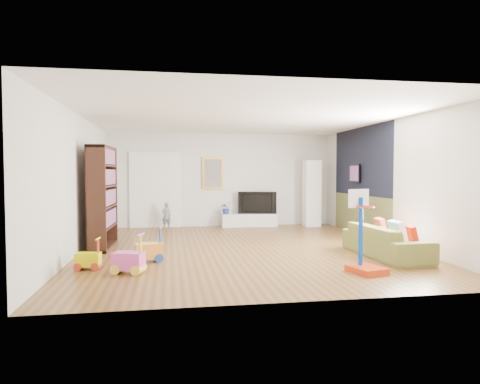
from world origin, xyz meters
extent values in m
cube|color=brown|center=(0.00, 0.00, 0.00)|extent=(6.50, 7.50, 0.00)
cube|color=white|center=(0.00, 0.00, 2.70)|extent=(6.50, 7.50, 0.00)
cube|color=silver|center=(0.00, 3.75, 1.35)|extent=(6.50, 0.00, 2.70)
cube|color=silver|center=(0.00, -3.75, 1.35)|extent=(6.50, 0.00, 2.70)
cube|color=silver|center=(-3.25, 0.00, 1.35)|extent=(0.00, 7.50, 2.70)
cube|color=white|center=(3.25, 0.00, 1.35)|extent=(0.00, 7.50, 2.70)
cube|color=black|center=(3.23, 1.40, 1.85)|extent=(0.01, 3.20, 1.70)
cube|color=brown|center=(3.23, 1.40, 0.50)|extent=(0.01, 3.20, 1.00)
cube|color=white|center=(-1.90, 3.71, 1.05)|extent=(1.45, 0.06, 2.10)
cube|color=gold|center=(-0.25, 3.71, 1.55)|extent=(0.62, 0.06, 0.92)
cube|color=#7F3F8C|center=(3.17, 1.60, 1.55)|extent=(0.04, 0.56, 0.46)
cube|color=silver|center=(0.78, 3.47, 0.19)|extent=(1.61, 0.43, 0.37)
cube|color=white|center=(2.60, 3.26, 0.96)|extent=(0.46, 0.46, 1.92)
cube|color=#321910|center=(-2.88, 0.52, 1.06)|extent=(0.43, 1.46, 2.11)
imported|color=olive|center=(2.47, -1.32, 0.29)|extent=(0.88, 2.04, 0.59)
cube|color=red|center=(1.54, -2.47, 0.66)|extent=(0.58, 0.65, 1.31)
cube|color=#DEDB00|center=(-2.81, -1.52, 0.26)|extent=(0.41, 0.28, 0.51)
cube|color=#FB9F32|center=(-1.87, -1.07, 0.31)|extent=(0.49, 0.34, 0.61)
cube|color=#DF4BAC|center=(-2.14, -1.90, 0.31)|extent=(0.54, 0.43, 0.62)
imported|color=slate|center=(-1.60, 3.36, 0.37)|extent=(0.31, 0.26, 0.74)
imported|color=black|center=(1.03, 3.51, 0.69)|extent=(1.12, 0.41, 0.64)
imported|color=navy|center=(0.10, 3.46, 0.56)|extent=(0.38, 0.35, 0.36)
cube|color=red|center=(2.68, -1.86, 0.46)|extent=(0.19, 0.37, 0.35)
cube|color=silver|center=(2.69, -1.33, 0.46)|extent=(0.12, 0.41, 0.41)
cube|color=#A93A27|center=(2.70, -0.72, 0.46)|extent=(0.16, 0.40, 0.39)
camera|label=1|loc=(-1.50, -8.69, 1.57)|focal=32.00mm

